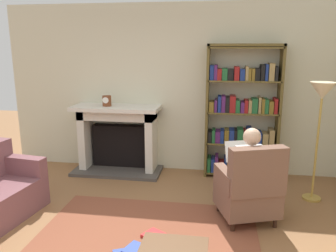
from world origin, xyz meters
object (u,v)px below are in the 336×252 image
fireplace (119,136)px  mantel_clock (107,101)px  seated_reader (246,169)px  armchair_reading (250,188)px  floor_lamp (322,101)px  bookshelf (242,115)px

fireplace → mantel_clock: bearing=-144.4°
fireplace → seated_reader: (1.97, -1.34, 0.04)m
seated_reader → fireplace: bearing=-53.5°
armchair_reading → seated_reader: seated_reader is taller
seated_reader → floor_lamp: bearing=-164.7°
fireplace → bookshelf: 2.02m
mantel_clock → fireplace: bearing=35.6°
mantel_clock → bookshelf: bearing=3.7°
armchair_reading → mantel_clock: bearing=-51.4°
bookshelf → floor_lamp: 1.23m
fireplace → floor_lamp: bearing=-13.3°
fireplace → bookshelf: size_ratio=0.69×
fireplace → mantel_clock: 0.63m
armchair_reading → floor_lamp: size_ratio=0.61×
fireplace → mantel_clock: size_ratio=8.60×
armchair_reading → seated_reader: 0.23m
seated_reader → mantel_clock: bearing=-49.7°
fireplace → armchair_reading: (2.01, -1.45, -0.16)m
armchair_reading → seated_reader: size_ratio=0.85×
floor_lamp → seated_reader: bearing=-145.4°
mantel_clock → armchair_reading: mantel_clock is taller
mantel_clock → floor_lamp: size_ratio=0.10×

